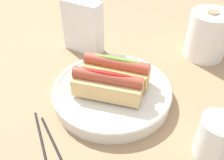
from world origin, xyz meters
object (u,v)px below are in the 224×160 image
at_px(chopstick_near, 60,155).
at_px(chopstick_far, 44,152).
at_px(paper_towel_roll, 207,35).
at_px(hotdog_front, 107,85).
at_px(napkin_box, 83,27).
at_px(water_glass, 215,140).
at_px(hotdog_back, 116,70).
at_px(serving_bowl, 112,92).

bearing_deg(chopstick_near, chopstick_far, -134.75).
distance_m(paper_towel_roll, chopstick_far, 0.52).
relative_size(chopstick_near, chopstick_far, 1.00).
height_order(hotdog_front, napkin_box, napkin_box).
distance_m(hotdog_front, water_glass, 0.24).
bearing_deg(chopstick_far, chopstick_near, 52.91).
bearing_deg(chopstick_near, hotdog_front, 117.76).
xyz_separation_m(paper_towel_roll, chopstick_far, (-0.11, -0.50, -0.06)).
distance_m(water_glass, chopstick_near, 0.29).
xyz_separation_m(hotdog_back, water_glass, (0.25, -0.03, -0.02)).
bearing_deg(hotdog_back, chopstick_near, -82.59).
height_order(serving_bowl, paper_towel_roll, paper_towel_roll).
relative_size(water_glass, paper_towel_roll, 0.67).
height_order(water_glass, chopstick_far, water_glass).
xyz_separation_m(hotdog_front, paper_towel_roll, (0.09, 0.33, 0.00)).
xyz_separation_m(napkin_box, chopstick_near, (0.21, -0.31, -0.07)).
bearing_deg(water_glass, serving_bowl, 177.99).
bearing_deg(napkin_box, water_glass, -24.91).
distance_m(hotdog_front, napkin_box, 0.25).
bearing_deg(chopstick_far, hotdog_back, 120.56).
relative_size(paper_towel_roll, napkin_box, 0.89).
height_order(hotdog_back, chopstick_near, hotdog_back).
bearing_deg(serving_bowl, chopstick_far, -92.87).
relative_size(serving_bowl, chopstick_near, 1.25).
distance_m(hotdog_back, paper_towel_roll, 0.29).
xyz_separation_m(napkin_box, chopstick_far, (0.18, -0.32, -0.07)).
xyz_separation_m(chopstick_near, chopstick_far, (-0.03, -0.01, 0.00)).
distance_m(serving_bowl, hotdog_back, 0.05).
height_order(serving_bowl, napkin_box, napkin_box).
relative_size(hotdog_front, chopstick_far, 0.72).
bearing_deg(napkin_box, chopstick_far, -68.77).
bearing_deg(hotdog_front, water_glass, 4.37).
xyz_separation_m(hotdog_back, napkin_box, (-0.19, 0.09, 0.01)).
xyz_separation_m(hotdog_front, water_glass, (0.23, 0.02, -0.02)).
distance_m(water_glass, paper_towel_roll, 0.34).
relative_size(serving_bowl, water_glass, 3.04).
height_order(paper_towel_roll, chopstick_far, paper_towel_roll).
bearing_deg(napkin_box, hotdog_back, -34.97).
height_order(paper_towel_roll, napkin_box, napkin_box).
height_order(serving_bowl, water_glass, water_glass).
xyz_separation_m(serving_bowl, chopstick_near, (0.02, -0.19, -0.02)).
bearing_deg(hotdog_back, napkin_box, 153.78).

